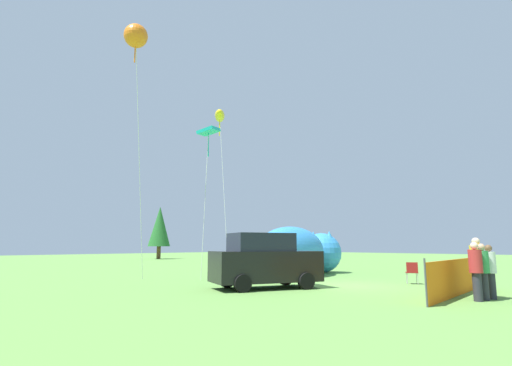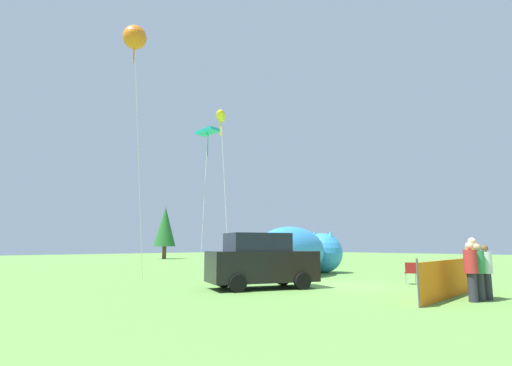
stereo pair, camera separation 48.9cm
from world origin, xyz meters
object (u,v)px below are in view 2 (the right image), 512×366
(parked_car, at_px, (261,261))
(spectator_in_black_shirt, at_px, (479,269))
(spectator_in_grey_shirt, at_px, (474,265))
(spectator_in_yellow_shirt, at_px, (471,269))
(kite_orange_flower, at_px, (135,38))
(kite_yellow_hero, at_px, (221,117))
(kite_teal_diamond, at_px, (208,134))
(inflatable_cat, at_px, (299,253))
(folding_chair, at_px, (411,271))
(spectator_in_blue_shirt, at_px, (486,270))

(parked_car, relative_size, spectator_in_black_shirt, 2.65)
(spectator_in_grey_shirt, bearing_deg, spectator_in_yellow_shirt, -167.19)
(spectator_in_grey_shirt, height_order, kite_orange_flower, kite_orange_flower)
(kite_yellow_hero, distance_m, kite_teal_diamond, 5.72)
(kite_yellow_hero, height_order, kite_orange_flower, kite_orange_flower)
(kite_teal_diamond, bearing_deg, spectator_in_yellow_shirt, -85.42)
(parked_car, distance_m, kite_teal_diamond, 7.82)
(kite_orange_flower, bearing_deg, spectator_in_black_shirt, -67.61)
(inflatable_cat, distance_m, spectator_in_grey_shirt, 10.06)
(kite_orange_flower, bearing_deg, inflatable_cat, -16.07)
(inflatable_cat, bearing_deg, spectator_in_black_shirt, -118.96)
(folding_chair, height_order, kite_yellow_hero, kite_yellow_hero)
(parked_car, relative_size, inflatable_cat, 0.60)
(spectator_in_yellow_shirt, xyz_separation_m, kite_teal_diamond, (-0.92, 11.48, 6.17))
(spectator_in_black_shirt, xyz_separation_m, spectator_in_grey_shirt, (0.41, 0.25, 0.10))
(inflatable_cat, bearing_deg, parked_car, -161.52)
(inflatable_cat, height_order, spectator_in_grey_shirt, inflatable_cat)
(spectator_in_blue_shirt, relative_size, spectator_in_black_shirt, 0.98)
(inflatable_cat, relative_size, spectator_in_grey_shirt, 4.00)
(folding_chair, distance_m, spectator_in_black_shirt, 4.83)
(spectator_in_grey_shirt, xyz_separation_m, kite_orange_flower, (-5.47, 12.03, 10.11))
(kite_yellow_hero, bearing_deg, inflatable_cat, -77.32)
(inflatable_cat, bearing_deg, spectator_in_grey_shirt, -117.27)
(folding_chair, xyz_separation_m, kite_teal_diamond, (-4.52, 7.97, 6.55))
(spectator_in_blue_shirt, bearing_deg, spectator_in_yellow_shirt, 168.91)
(kite_yellow_hero, relative_size, kite_teal_diamond, 1.37)
(spectator_in_yellow_shirt, distance_m, kite_orange_flower, 16.57)
(spectator_in_blue_shirt, height_order, spectator_in_grey_shirt, spectator_in_grey_shirt)
(spectator_in_grey_shirt, xyz_separation_m, kite_teal_diamond, (-1.71, 11.30, 6.09))
(spectator_in_black_shirt, bearing_deg, kite_teal_diamond, 96.42)
(spectator_in_blue_shirt, height_order, spectator_in_black_shirt, spectator_in_black_shirt)
(folding_chair, height_order, kite_teal_diamond, kite_teal_diamond)
(spectator_in_blue_shirt, relative_size, kite_yellow_hero, 0.16)
(parked_car, xyz_separation_m, kite_yellow_hero, (4.64, 8.35, 8.68))
(kite_orange_flower, bearing_deg, kite_teal_diamond, -11.00)
(inflatable_cat, bearing_deg, kite_teal_diamond, 151.13)
(kite_yellow_hero, xyz_separation_m, kite_teal_diamond, (-3.66, -3.56, -2.58))
(folding_chair, bearing_deg, kite_teal_diamond, 89.21)
(inflatable_cat, relative_size, kite_orange_flower, 0.63)
(spectator_in_black_shirt, distance_m, spectator_in_yellow_shirt, 0.39)
(inflatable_cat, relative_size, spectator_in_yellow_shirt, 4.33)
(kite_yellow_hero, distance_m, kite_orange_flower, 8.07)
(inflatable_cat, xyz_separation_m, spectator_in_blue_shirt, (-3.14, -9.88, -0.29))
(parked_car, height_order, spectator_in_yellow_shirt, parked_car)
(spectator_in_yellow_shirt, relative_size, kite_teal_diamond, 0.23)
(spectator_in_blue_shirt, relative_size, kite_orange_flower, 0.14)
(spectator_in_yellow_shirt, distance_m, kite_yellow_hero, 17.61)
(spectator_in_yellow_shirt, bearing_deg, spectator_in_black_shirt, -10.90)
(spectator_in_blue_shirt, height_order, kite_teal_diamond, kite_teal_diamond)
(inflatable_cat, height_order, spectator_in_yellow_shirt, inflatable_cat)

